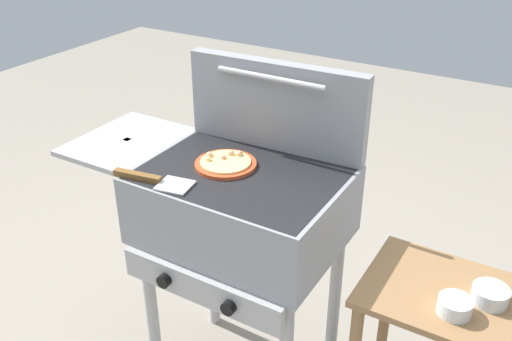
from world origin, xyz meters
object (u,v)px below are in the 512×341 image
object	(u,v)px
topping_bowl_near	(490,295)
topping_bowl_far	(455,307)
grill	(239,210)
spatula	(153,180)
pizza_cheese	(226,163)

from	to	relation	value
topping_bowl_near	topping_bowl_far	world-z (taller)	same
topping_bowl_near	topping_bowl_far	distance (m)	0.12
grill	spatula	size ratio (longest dim) A/B	3.61
spatula	topping_bowl_far	bearing A→B (deg)	7.31
spatula	topping_bowl_far	world-z (taller)	spatula
pizza_cheese	spatula	distance (m)	0.24
grill	pizza_cheese	distance (m)	0.16
grill	spatula	world-z (taller)	spatula
grill	topping_bowl_far	size ratio (longest dim) A/B	10.53
spatula	topping_bowl_near	world-z (taller)	spatula
pizza_cheese	topping_bowl_near	bearing A→B (deg)	0.43
spatula	topping_bowl_near	xyz separation A→B (m)	(0.98, 0.21, -0.18)
topping_bowl_near	topping_bowl_far	bearing A→B (deg)	-127.23
topping_bowl_far	pizza_cheese	bearing A→B (deg)	173.54
topping_bowl_near	topping_bowl_far	xyz separation A→B (m)	(-0.07, -0.09, 0.00)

